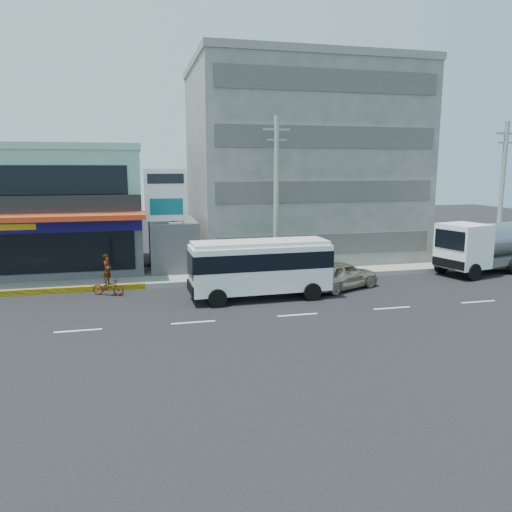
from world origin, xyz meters
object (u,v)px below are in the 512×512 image
Objects in this scene: shop_building at (50,212)px; sedan at (341,275)px; concrete_building at (299,167)px; motorcycle_rider at (108,282)px; utility_pole_far at (501,194)px; utility_pole_near at (276,198)px; minibus at (260,264)px; billboard at (166,201)px; tanker_truck at (490,245)px; satellite_dish at (173,220)px.

sedan is (17.04, -9.62, -3.16)m from shop_building.
motorcycle_rider is (-14.00, -9.00, -6.24)m from concrete_building.
shop_building is 5.38× the size of motorcycle_rider.
utility_pole_far is at bearing -100.44° from sedan.
concrete_building is 1.60× the size of utility_pole_near.
shop_building is 18.28m from concrete_building.
shop_building is at bearing 116.71° from motorcycle_rider.
utility_pole_near reaches higher than minibus.
billboard is at bearing 39.19° from sedan.
motorcycle_rider is (-24.63, -0.40, -1.07)m from tanker_truck.
utility_pole_far is at bearing -32.35° from concrete_building.
utility_pole_near is 11.01m from motorcycle_rider.
billboard is 0.91× the size of minibus.
satellite_dish is 8.73m from minibus.
billboard is 0.69× the size of utility_pole_near.
tanker_truck is 3.91× the size of motorcycle_rider.
billboard is 11.47m from sedan.
concrete_building is at bearing 32.75° from motorcycle_rider.
utility_pole_far is at bearing -9.29° from satellite_dish.
motorcycle_rider is (-10.00, -1.40, -4.39)m from utility_pole_near.
billboard is at bearing 164.52° from utility_pole_near.
utility_pole_near is 5.53m from minibus.
billboard is at bearing 172.45° from tanker_truck.
motorcycle_rider is (-3.50, -3.20, -4.17)m from billboard.
sedan is (5.04, 0.90, -1.03)m from minibus.
utility_pole_far is (16.00, 0.00, 0.00)m from utility_pole_near.
utility_pole_far reaches higher than sedan.
concrete_building is 6.95× the size of motorcycle_rider.
shop_building is at bearing 159.79° from satellite_dish.
satellite_dish is 0.20× the size of minibus.
shop_building is at bearing 154.94° from utility_pole_near.
utility_pole_far is (22.50, -1.80, 0.22)m from billboard.
tanker_truck reaches higher than sedan.
satellite_dish reaches higher than motorcycle_rider.
minibus is (-18.00, -3.97, -3.28)m from utility_pole_far.
utility_pole_far reaches higher than billboard.
concrete_building reaches higher than sedan.
motorcycle_rider is at bearing 58.95° from sedan.
sedan is (3.04, -3.07, -4.31)m from utility_pole_near.
utility_pole_near is 15.03m from tanker_truck.
concrete_building is at bearing 62.24° from utility_pole_near.
billboard is 6.32m from motorcycle_rider.
minibus is at bearing -41.24° from shop_building.
sedan is (9.54, -4.87, -4.09)m from billboard.
shop_building is 19.82m from sedan.
satellite_dish is at bearing 117.84° from minibus.
shop_building is 0.77× the size of concrete_building.
tanker_truck is (20.63, -4.60, -1.75)m from satellite_dish.
satellite_dish is 0.15× the size of utility_pole_far.
satellite_dish is 7.00m from motorcycle_rider.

